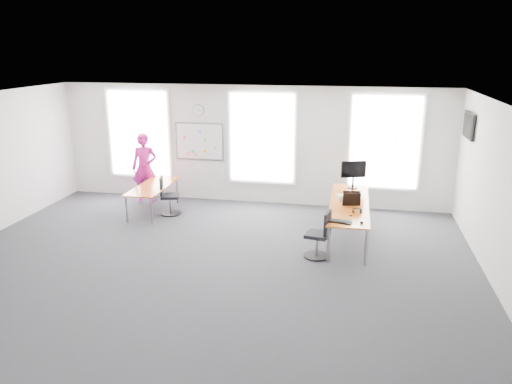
% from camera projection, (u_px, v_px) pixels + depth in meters
% --- Properties ---
extents(floor, '(10.00, 10.00, 0.00)m').
position_uv_depth(floor, '(207.00, 264.00, 9.33)').
color(floor, '#2C2C31').
rests_on(floor, ground).
extents(ceiling, '(10.00, 10.00, 0.00)m').
position_uv_depth(ceiling, '(202.00, 102.00, 8.48)').
color(ceiling, white).
rests_on(ceiling, ground).
extents(wall_back, '(10.00, 0.00, 10.00)m').
position_uv_depth(wall_back, '(251.00, 145.00, 12.67)').
color(wall_back, white).
rests_on(wall_back, ground).
extents(wall_front, '(10.00, 0.00, 10.00)m').
position_uv_depth(wall_front, '(92.00, 290.00, 5.14)').
color(wall_front, white).
rests_on(wall_front, ground).
extents(wall_right, '(0.00, 10.00, 10.00)m').
position_uv_depth(wall_right, '(505.00, 203.00, 7.97)').
color(wall_right, white).
rests_on(wall_right, ground).
extents(window_left, '(1.60, 0.06, 2.20)m').
position_uv_depth(window_left, '(139.00, 134.00, 13.14)').
color(window_left, white).
rests_on(window_left, wall_back).
extents(window_mid, '(1.60, 0.06, 2.20)m').
position_uv_depth(window_mid, '(262.00, 138.00, 12.53)').
color(window_mid, white).
rests_on(window_mid, wall_back).
extents(window_right, '(1.60, 0.06, 2.20)m').
position_uv_depth(window_right, '(385.00, 142.00, 11.97)').
color(window_right, white).
rests_on(window_right, wall_back).
extents(desk_right, '(0.81, 3.03, 0.74)m').
position_uv_depth(desk_right, '(349.00, 205.00, 10.52)').
color(desk_right, orange).
rests_on(desk_right, ground).
extents(desk_left, '(0.73, 1.82, 0.66)m').
position_uv_depth(desk_left, '(153.00, 188.00, 12.09)').
color(desk_left, orange).
rests_on(desk_left, ground).
extents(chair_right, '(0.50, 0.50, 0.93)m').
position_uv_depth(chair_right, '(320.00, 237.00, 9.52)').
color(chair_right, black).
rests_on(chair_right, ground).
extents(chair_left, '(0.52, 0.52, 0.93)m').
position_uv_depth(chair_left, '(168.00, 198.00, 11.99)').
color(chair_left, black).
rests_on(chair_left, ground).
extents(person, '(0.72, 0.53, 1.80)m').
position_uv_depth(person, '(145.00, 168.00, 12.85)').
color(person, '#C41984').
rests_on(person, ground).
extents(whiteboard, '(1.20, 0.03, 0.90)m').
position_uv_depth(whiteboard, '(199.00, 141.00, 12.88)').
color(whiteboard, white).
rests_on(whiteboard, wall_back).
extents(wall_clock, '(0.30, 0.04, 0.30)m').
position_uv_depth(wall_clock, '(198.00, 110.00, 12.65)').
color(wall_clock, gray).
rests_on(wall_clock, wall_back).
extents(tv, '(0.06, 0.90, 0.55)m').
position_uv_depth(tv, '(469.00, 125.00, 10.58)').
color(tv, black).
rests_on(tv, wall_right).
extents(keyboard, '(0.53, 0.27, 0.02)m').
position_uv_depth(keyboard, '(338.00, 221.00, 9.37)').
color(keyboard, black).
rests_on(keyboard, desk_right).
extents(mouse, '(0.11, 0.13, 0.04)m').
position_uv_depth(mouse, '(362.00, 222.00, 9.30)').
color(mouse, black).
rests_on(mouse, desk_right).
extents(lens_cap, '(0.07, 0.07, 0.01)m').
position_uv_depth(lens_cap, '(351.00, 216.00, 9.71)').
color(lens_cap, black).
rests_on(lens_cap, desk_right).
extents(headphones, '(0.18, 0.10, 0.11)m').
position_uv_depth(headphones, '(357.00, 211.00, 9.86)').
color(headphones, black).
rests_on(headphones, desk_right).
extents(laptop_sleeve, '(0.38, 0.26, 0.30)m').
position_uv_depth(laptop_sleeve, '(352.00, 199.00, 10.30)').
color(laptop_sleeve, black).
rests_on(laptop_sleeve, desk_right).
extents(paper_stack, '(0.36, 0.31, 0.10)m').
position_uv_depth(paper_stack, '(344.00, 197.00, 10.75)').
color(paper_stack, '#F6E7C2').
rests_on(paper_stack, desk_right).
extents(monitor, '(0.57, 0.24, 0.65)m').
position_uv_depth(monitor, '(353.00, 172.00, 11.49)').
color(monitor, black).
rests_on(monitor, desk_right).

